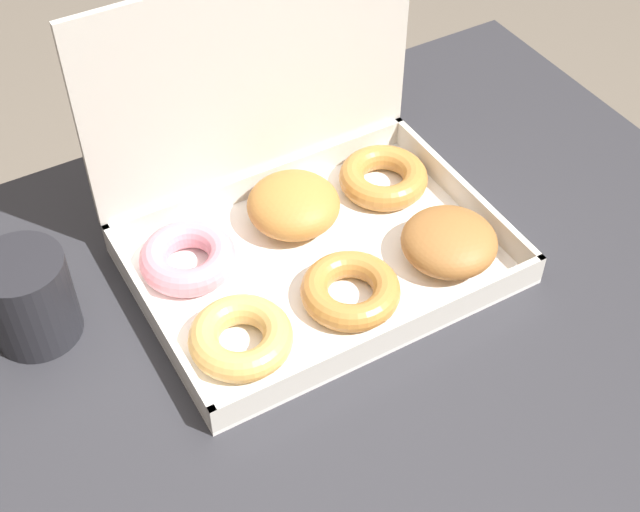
{
  "coord_description": "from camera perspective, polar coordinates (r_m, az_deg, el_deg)",
  "views": [
    {
      "loc": [
        -0.34,
        -0.56,
        1.49
      ],
      "look_at": [
        0.02,
        0.07,
        0.75
      ],
      "focal_mm": 50.0,
      "sensor_mm": 36.0,
      "label": 1
    }
  ],
  "objects": [
    {
      "name": "dining_table",
      "position": [
        1.09,
        1.01,
        -7.16
      ],
      "size": [
        1.06,
        0.8,
        0.73
      ],
      "color": "#2D2D33",
      "rests_on": "ground_plane"
    },
    {
      "name": "coffee_mug",
      "position": [
        0.99,
        -18.16,
        -2.49
      ],
      "size": [
        0.1,
        0.1,
        0.11
      ],
      "color": "#232328",
      "rests_on": "dining_table"
    },
    {
      "name": "donut_box",
      "position": [
        1.03,
        -0.48,
        2.38
      ],
      "size": [
        0.42,
        0.31,
        0.31
      ],
      "color": "white",
      "rests_on": "dining_table"
    }
  ]
}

